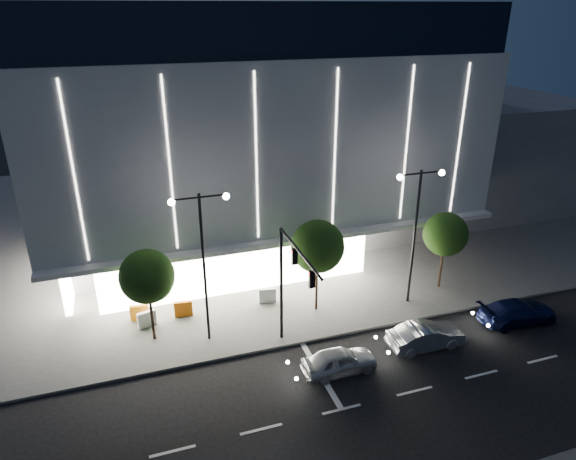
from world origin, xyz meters
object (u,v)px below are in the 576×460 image
at_px(barrier_a, 140,313).
at_px(barrier_d, 267,295).
at_px(barrier_c, 183,309).
at_px(tree_mid, 318,249).
at_px(car_third, 518,312).
at_px(street_lamp_east, 416,218).
at_px(car_second, 426,336).
at_px(car_lead, 339,361).
at_px(street_lamp_west, 203,248).
at_px(tree_right, 445,236).
at_px(barrier_b, 147,319).
at_px(tree_left, 148,279).
at_px(traffic_mast, 290,274).

bearing_deg(barrier_a, barrier_d, 7.04).
bearing_deg(barrier_d, barrier_c, -169.49).
xyz_separation_m(tree_mid, car_third, (11.15, -5.06, -3.62)).
distance_m(car_third, barrier_c, 20.43).
relative_size(street_lamp_east, car_second, 2.04).
bearing_deg(car_lead, street_lamp_west, 49.66).
distance_m(tree_right, barrier_b, 19.63).
distance_m(car_third, barrier_d, 15.43).
relative_size(tree_right, barrier_c, 5.01).
xyz_separation_m(tree_right, barrier_b, (-19.31, 1.36, -3.23)).
bearing_deg(barrier_a, car_lead, -29.39).
bearing_deg(street_lamp_west, barrier_d, 32.33).
xyz_separation_m(tree_left, barrier_c, (1.91, 1.81, -3.38)).
distance_m(traffic_mast, tree_mid, 4.82).
relative_size(car_second, barrier_b, 4.01).
distance_m(car_second, barrier_b, 16.30).
xyz_separation_m(traffic_mast, barrier_b, (-7.28, 5.05, -4.38)).
relative_size(street_lamp_east, tree_mid, 1.46).
height_order(car_lead, barrier_b, car_lead).
height_order(traffic_mast, tree_mid, traffic_mast).
distance_m(traffic_mast, tree_left, 7.95).
height_order(car_second, barrier_b, car_second).
bearing_deg(tree_right, car_third, -67.01).
xyz_separation_m(tree_left, car_second, (14.47, -5.49, -3.31)).
xyz_separation_m(barrier_a, barrier_c, (2.59, -0.41, 0.00)).
xyz_separation_m(tree_right, car_lead, (-10.03, -5.91, -3.20)).
bearing_deg(street_lamp_west, car_third, -12.54).
bearing_deg(tree_right, barrier_b, 175.96).
bearing_deg(tree_mid, street_lamp_west, -171.74).
bearing_deg(street_lamp_west, tree_mid, 8.26).
xyz_separation_m(tree_left, barrier_d, (7.28, 1.70, -3.38)).
bearing_deg(traffic_mast, car_lead, -48.13).
xyz_separation_m(traffic_mast, street_lamp_west, (-4.00, 2.66, 0.93)).
bearing_deg(barrier_c, car_third, -12.37).
xyz_separation_m(tree_right, car_third, (2.15, -5.06, -3.17)).
distance_m(street_lamp_west, car_third, 19.34).
height_order(tree_left, car_lead, tree_left).
xyz_separation_m(tree_mid, barrier_d, (-2.72, 1.70, -3.68)).
xyz_separation_m(tree_right, barrier_a, (-19.68, 2.22, -3.23)).
relative_size(tree_right, car_lead, 1.37).
distance_m(car_third, barrier_b, 22.40).
bearing_deg(street_lamp_east, car_third, -37.99).
bearing_deg(tree_left, barrier_d, 13.18).
height_order(car_second, car_third, car_second).
xyz_separation_m(street_lamp_east, car_lead, (-7.00, -4.89, -5.27)).
distance_m(tree_left, barrier_a, 4.10).
relative_size(traffic_mast, barrier_b, 6.43).
xyz_separation_m(traffic_mast, barrier_a, (-7.65, 5.90, -4.38)).
xyz_separation_m(barrier_a, barrier_b, (0.37, -0.85, 0.00)).
bearing_deg(barrier_d, tree_left, -155.18).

